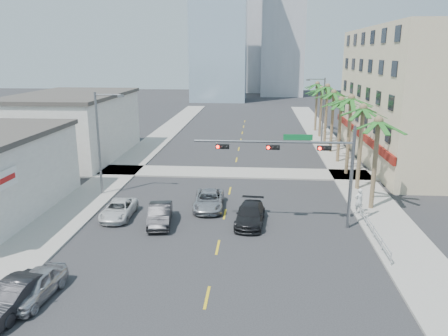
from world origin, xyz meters
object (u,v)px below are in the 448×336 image
(pedestrian, at_px, (359,201))
(car_lane_left, at_px, (160,214))
(traffic_signal_mast, at_px, (306,159))
(car_parked_mid, at_px, (14,297))
(car_lane_center, at_px, (209,200))
(car_parked_far, at_px, (119,210))
(car_lane_right, at_px, (250,215))
(car_parked_near, at_px, (35,286))

(pedestrian, bearing_deg, car_lane_left, -10.05)
(traffic_signal_mast, distance_m, car_parked_mid, 19.56)
(traffic_signal_mast, height_order, car_lane_center, traffic_signal_mast)
(car_parked_far, relative_size, pedestrian, 2.27)
(traffic_signal_mast, distance_m, car_lane_left, 11.22)
(traffic_signal_mast, height_order, car_parked_mid, traffic_signal_mast)
(car_parked_mid, relative_size, car_lane_right, 0.91)
(car_lane_left, distance_m, pedestrian, 15.18)
(car_parked_far, bearing_deg, car_parked_mid, -96.20)
(car_parked_near, relative_size, car_parked_mid, 0.94)
(car_lane_left, bearing_deg, car_lane_right, -2.88)
(car_lane_right, bearing_deg, car_parked_far, -178.62)
(car_parked_near, xyz_separation_m, car_parked_far, (0.66, 11.51, -0.09))
(traffic_signal_mast, xyz_separation_m, pedestrian, (4.52, 2.71, -3.91))
(car_parked_far, relative_size, car_lane_right, 0.93)
(car_parked_mid, bearing_deg, car_lane_center, 70.50)
(traffic_signal_mast, bearing_deg, car_parked_mid, -141.71)
(car_parked_near, height_order, car_lane_left, car_lane_left)
(car_lane_right, relative_size, pedestrian, 2.45)
(car_parked_near, xyz_separation_m, car_lane_right, (10.67, 11.00, -0.01))
(car_parked_mid, height_order, car_lane_right, car_parked_mid)
(pedestrian, bearing_deg, car_parked_far, -15.52)
(traffic_signal_mast, distance_m, car_lane_center, 9.03)
(car_lane_center, height_order, pedestrian, pedestrian)
(car_parked_far, bearing_deg, car_parked_near, -94.16)
(car_lane_right, xyz_separation_m, pedestrian, (8.30, 2.44, 0.44))
(car_lane_center, relative_size, car_lane_right, 1.02)
(car_parked_mid, bearing_deg, car_lane_left, 75.89)
(pedestrian, bearing_deg, car_lane_center, -24.43)
(car_parked_mid, height_order, pedestrian, pedestrian)
(car_parked_far, distance_m, pedestrian, 18.42)
(traffic_signal_mast, height_order, car_lane_left, traffic_signal_mast)
(car_lane_center, distance_m, pedestrian, 11.72)
(car_lane_left, bearing_deg, car_parked_near, -119.43)
(car_parked_far, bearing_deg, traffic_signal_mast, -4.10)
(car_parked_near, distance_m, car_parked_far, 11.53)
(car_lane_left, relative_size, car_lane_center, 0.90)
(traffic_signal_mast, distance_m, car_parked_near, 18.52)
(car_parked_near, bearing_deg, car_lane_left, 73.49)
(car_parked_mid, xyz_separation_m, car_lane_right, (11.18, 12.08, -0.02))
(car_lane_left, xyz_separation_m, car_lane_right, (6.57, 0.58, -0.03))
(traffic_signal_mast, bearing_deg, car_parked_far, 176.79)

